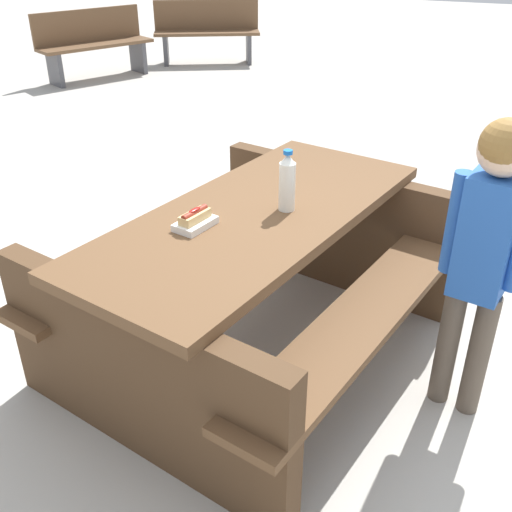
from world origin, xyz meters
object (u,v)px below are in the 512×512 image
object	(u,v)px
picnic_table	(256,271)
child_in_coat	(487,238)
hotdog_tray	(195,220)
park_bench_near	(94,43)
soda_bottle	(287,183)
park_bench_mid	(207,31)

from	to	relation	value
picnic_table	child_in_coat	size ratio (longest dim) A/B	1.60
hotdog_tray	park_bench_near	size ratio (longest dim) A/B	0.13
hotdog_tray	child_in_coat	distance (m)	1.14
picnic_table	child_in_coat	xyz separation A→B (m)	(0.02, 0.95, 0.37)
hotdog_tray	picnic_table	bearing A→B (deg)	144.56
hotdog_tray	park_bench_near	xyz separation A→B (m)	(-4.72, -4.05, -0.33)
hotdog_tray	soda_bottle	bearing A→B (deg)	137.29
child_in_coat	park_bench_mid	distance (m)	7.31
picnic_table	park_bench_near	bearing A→B (deg)	-136.72
child_in_coat	park_bench_near	world-z (taller)	child_in_coat
soda_bottle	park_bench_near	size ratio (longest dim) A/B	0.18
hotdog_tray	park_bench_near	distance (m)	6.23
child_in_coat	soda_bottle	bearing A→B (deg)	-95.85
soda_bottle	park_bench_mid	xyz separation A→B (m)	(-5.85, -3.42, -0.43)
hotdog_tray	park_bench_mid	distance (m)	6.92
park_bench_near	park_bench_mid	size ratio (longest dim) A/B	1.01
child_in_coat	picnic_table	bearing A→B (deg)	-90.91
hotdog_tray	child_in_coat	world-z (taller)	child_in_coat
park_bench_mid	child_in_coat	bearing A→B (deg)	35.60
soda_bottle	park_bench_near	bearing A→B (deg)	-135.50
picnic_table	park_bench_near	world-z (taller)	park_bench_near
child_in_coat	park_bench_mid	world-z (taller)	child_in_coat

